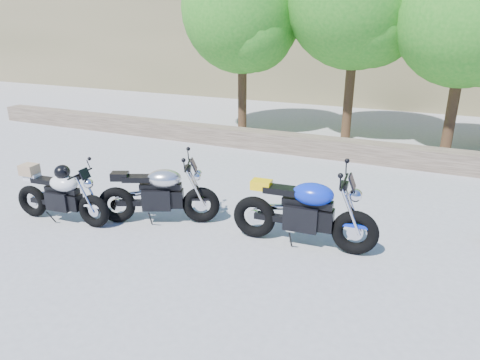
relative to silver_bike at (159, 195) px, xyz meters
name	(u,v)px	position (x,y,z in m)	size (l,w,h in m)	color
ground	(204,240)	(1.04, -0.30, -0.53)	(90.00, 90.00, 0.00)	gray
stone_wall	(301,144)	(1.04, 5.20, -0.28)	(22.00, 0.55, 0.50)	brown
tree_decid_left	(245,13)	(-1.36, 6.84, 3.11)	(3.67, 3.67, 5.62)	#382314
tree_decid_right	(473,17)	(4.74, 6.64, 2.97)	(3.54, 3.54, 5.41)	#382314
silver_bike	(159,195)	(0.00, 0.00, 0.00)	(2.03, 1.05, 1.08)	black
white_bike	(60,194)	(-1.61, -0.69, 0.00)	(1.94, 0.61, 1.07)	black
blue_bike	(304,212)	(2.56, 0.22, 0.04)	(2.33, 0.74, 1.17)	black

